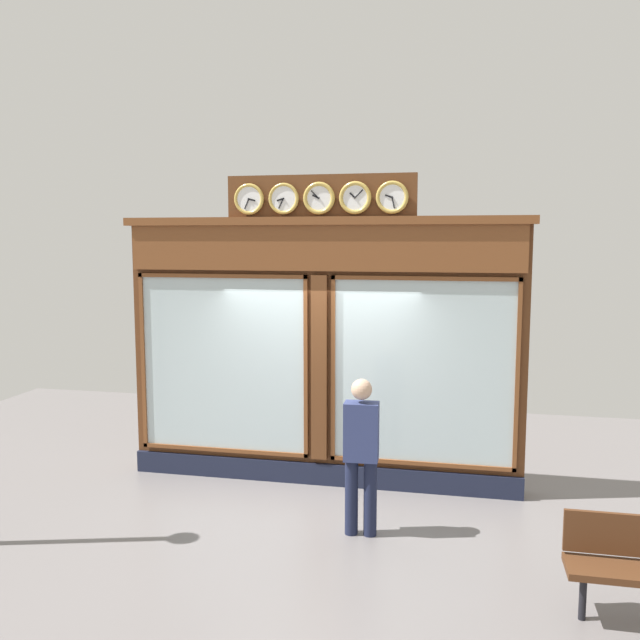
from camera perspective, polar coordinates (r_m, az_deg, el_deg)
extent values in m
plane|color=slate|center=(6.41, -5.61, -22.38)|extent=(14.00, 14.00, 0.00)
cube|color=#5B3319|center=(8.58, 0.21, -3.03)|extent=(5.04, 0.30, 3.31)
cube|color=#191E33|center=(8.81, -0.03, -12.96)|extent=(5.04, 0.08, 0.28)
cube|color=brown|center=(8.27, -0.06, 6.14)|extent=(4.94, 0.08, 0.56)
cube|color=brown|center=(8.29, -0.03, 8.44)|extent=(5.14, 0.20, 0.10)
cube|color=silver|center=(8.28, 8.74, -4.41)|extent=(2.17, 0.02, 2.24)
cube|color=brown|center=(8.12, 8.88, 3.52)|extent=(2.27, 0.04, 0.05)
cube|color=brown|center=(8.56, 8.59, -11.98)|extent=(2.27, 0.04, 0.05)
cube|color=brown|center=(8.28, 16.45, -4.62)|extent=(0.05, 0.04, 2.34)
cube|color=brown|center=(8.39, 1.12, -4.18)|extent=(0.05, 0.04, 2.34)
cube|color=silver|center=(8.80, -8.26, -3.73)|extent=(2.17, 0.02, 2.24)
cube|color=brown|center=(8.64, -8.43, 3.73)|extent=(2.27, 0.04, 0.05)
cube|color=brown|center=(9.06, -8.17, -10.89)|extent=(2.27, 0.04, 0.05)
cube|color=brown|center=(9.22, -14.80, -3.40)|extent=(0.05, 0.04, 2.34)
cube|color=brown|center=(8.46, -1.21, -4.08)|extent=(0.05, 0.04, 2.34)
cube|color=#5B3319|center=(8.43, -0.04, -4.12)|extent=(0.20, 0.10, 2.34)
cube|color=#5B3319|center=(8.34, 0.03, 10.29)|extent=(2.36, 0.06, 0.58)
cylinder|color=white|center=(8.12, 6.16, 10.34)|extent=(0.31, 0.02, 0.31)
torus|color=gold|center=(8.12, 6.16, 10.35)|extent=(0.39, 0.05, 0.39)
cube|color=black|center=(8.11, 5.86, 10.44)|extent=(0.09, 0.01, 0.04)
cube|color=black|center=(8.10, 6.25, 9.89)|extent=(0.04, 0.01, 0.13)
sphere|color=black|center=(8.10, 6.15, 10.35)|extent=(0.02, 0.02, 0.02)
cylinder|color=white|center=(8.18, 3.01, 10.35)|extent=(0.31, 0.02, 0.31)
torus|color=gold|center=(8.18, 3.01, 10.35)|extent=(0.39, 0.05, 0.39)
cube|color=black|center=(8.17, 2.77, 10.56)|extent=(0.07, 0.01, 0.07)
cube|color=black|center=(8.16, 3.33, 10.68)|extent=(0.10, 0.01, 0.10)
sphere|color=black|center=(8.16, 2.99, 10.36)|extent=(0.02, 0.02, 0.02)
cylinder|color=white|center=(8.26, -0.09, 10.32)|extent=(0.31, 0.02, 0.31)
torus|color=gold|center=(8.26, -0.09, 10.33)|extent=(0.39, 0.05, 0.39)
cube|color=black|center=(8.26, -0.38, 10.45)|extent=(0.08, 0.01, 0.05)
cube|color=black|center=(8.26, -0.44, 10.65)|extent=(0.10, 0.01, 0.10)
sphere|color=black|center=(8.24, -0.11, 10.33)|extent=(0.02, 0.02, 0.02)
cylinder|color=white|center=(8.37, -3.12, 10.27)|extent=(0.31, 0.02, 0.31)
torus|color=gold|center=(8.36, -3.12, 10.27)|extent=(0.38, 0.04, 0.38)
cube|color=black|center=(8.36, -3.42, 10.19)|extent=(0.09, 0.01, 0.04)
cube|color=black|center=(8.36, -3.34, 9.87)|extent=(0.07, 0.01, 0.12)
sphere|color=black|center=(8.35, -3.15, 10.28)|extent=(0.02, 0.02, 0.02)
cylinder|color=white|center=(8.49, -6.06, 10.19)|extent=(0.31, 0.02, 0.31)
torus|color=gold|center=(8.49, -6.07, 10.20)|extent=(0.39, 0.04, 0.39)
cube|color=black|center=(8.46, -5.82, 10.14)|extent=(0.09, 0.01, 0.04)
cube|color=black|center=(8.48, -6.26, 9.78)|extent=(0.06, 0.01, 0.13)
sphere|color=black|center=(8.47, -6.10, 10.20)|extent=(0.02, 0.02, 0.02)
cylinder|color=#191E38|center=(7.37, 2.69, -14.79)|extent=(0.14, 0.14, 0.82)
cylinder|color=#191E38|center=(7.35, 4.29, -14.87)|extent=(0.14, 0.14, 0.82)
cube|color=navy|center=(7.12, 3.54, -9.44)|extent=(0.37, 0.23, 0.62)
sphere|color=tan|center=(7.01, 3.56, -5.91)|extent=(0.22, 0.22, 0.22)
cylinder|color=black|center=(6.35, 21.46, -20.84)|extent=(0.06, 0.06, 0.45)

